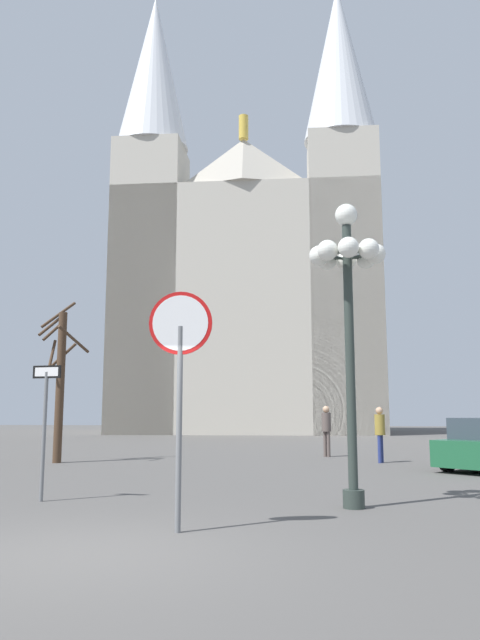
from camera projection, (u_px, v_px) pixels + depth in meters
name	position (u px, v px, depth m)	size (l,w,h in m)	color
ground_plane	(82.00, 554.00, 6.84)	(120.00, 120.00, 0.00)	#514F4C
cathedral	(248.00, 279.00, 46.57)	(19.77, 12.99, 34.90)	#BCB5A5
stop_sign	(180.00, 358.00, 8.37)	(0.89, 0.11, 3.25)	slate
one_way_arrow_sign	(45.00, 417.00, 11.02)	(0.57, 0.11, 2.42)	slate
street_lamp	(348.00, 288.00, 10.58)	(1.33, 1.33, 5.24)	#2D3833
bare_tree	(60.00, 378.00, 19.24)	(1.65, 1.64, 5.22)	#473323
pedestrian_walking	(326.00, 426.00, 21.47)	(0.32, 0.32, 1.77)	#594C47
pedestrian_standing	(380.00, 429.00, 18.99)	(0.32, 0.32, 1.72)	navy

